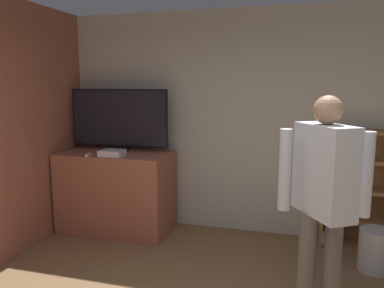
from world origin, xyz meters
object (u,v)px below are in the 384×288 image
(bookshelf, at_px, (351,192))
(person, at_px, (323,192))
(television, at_px, (119,119))
(waste_bin, at_px, (375,250))
(game_console, at_px, (112,153))

(bookshelf, distance_m, person, 1.68)
(bookshelf, height_order, person, person)
(television, height_order, bookshelf, television)
(bookshelf, xyz_separation_m, waste_bin, (0.18, -0.53, -0.43))
(bookshelf, distance_m, waste_bin, 0.71)
(television, relative_size, person, 0.73)
(television, bearing_deg, game_console, -78.56)
(game_console, bearing_deg, waste_bin, -0.94)
(bookshelf, bearing_deg, television, -176.99)
(television, relative_size, bookshelf, 0.95)
(television, relative_size, waste_bin, 3.03)
(person, relative_size, waste_bin, 4.17)
(game_console, relative_size, waste_bin, 0.64)
(waste_bin, bearing_deg, television, 172.35)
(television, xyz_separation_m, waste_bin, (2.91, -0.39, -1.18))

